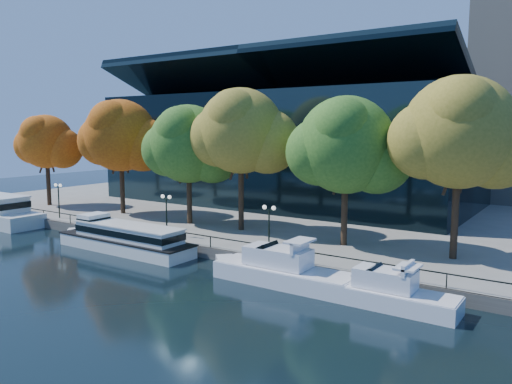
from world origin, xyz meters
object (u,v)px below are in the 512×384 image
Objects in this scene: tree_2 at (189,146)px; lamp_1 at (166,206)px; tree_4 at (347,147)px; tree_5 at (461,135)px; cruiser_near at (278,269)px; tree_3 at (242,133)px; tour_boat at (122,237)px; lamp_2 at (269,218)px; tree_0 at (47,143)px; cruiser_far at (385,291)px; tree_1 at (121,137)px; lamp_0 at (58,193)px.

lamp_1 is at bearing -68.96° from tree_2.
tree_2 is 0.98× the size of tree_4.
tree_5 is 27.05m from lamp_1.
cruiser_near is 0.83× the size of tree_3.
tour_boat is at bearing -120.67° from lamp_1.
tree_3 is at bearing 55.44° from lamp_1.
tree_4 is at bearing -1.48° from tree_3.
tree_3 is 12.03m from lamp_2.
tour_boat is 5.06m from lamp_1.
lamp_2 is (38.95, -5.23, -5.48)m from tree_0.
cruiser_far is (25.60, -0.48, -0.33)m from tour_boat.
tree_5 is (1.85, 10.92, 9.92)m from cruiser_far.
cruiser_far reaches higher than tour_boat.
cruiser_far is at bearing -15.96° from tree_1.
cruiser_far is 0.68× the size of tree_1.
tree_2 is at bearing 22.00° from lamp_0.
lamp_0 is at bearing 174.13° from cruiser_far.
tree_4 is at bearing 85.38° from cruiser_near.
lamp_2 is (-3.37, 3.94, 2.89)m from cruiser_near.
cruiser_near is 0.91× the size of tree_4.
tour_boat is at bearing -89.23° from tree_2.
tree_2 reaches higher than tree_0.
tree_4 is 34.34m from lamp_0.
lamp_2 is at bearing -7.65° from tree_0.
tree_5 reaches higher than tree_4.
cruiser_far is (8.21, -0.24, -0.10)m from cruiser_near.
tree_3 is (31.55, 1.19, 1.49)m from tree_0.
lamp_0 is at bearing -169.59° from tree_4.
tree_3 is 3.59× the size of lamp_2.
lamp_0 is (-42.54, -6.74, -6.93)m from tree_5.
cruiser_far is 14.87m from tree_5.
lamp_1 is (17.28, 0.00, 0.00)m from lamp_0.
tree_0 is 0.84× the size of tree_5.
tour_boat is 17.40m from cruiser_near.
tree_5 is at bearing 20.82° from tour_boat.
tree_1 is (-11.40, 10.10, 9.03)m from tour_boat.
lamp_0 is at bearing -163.53° from tree_3.
cruiser_near is at bearing -14.54° from lamp_1.
lamp_2 is at bearing 130.57° from cruiser_near.
tree_1 is 3.45× the size of lamp_1.
lamp_1 is (-23.41, 4.18, 2.99)m from cruiser_far.
lamp_1 is 1.00× the size of lamp_2.
tree_0 is 0.94× the size of tree_2.
cruiser_far is 52.10m from tree_0.
tour_boat is 25.61m from cruiser_far.
tree_3 reaches higher than cruiser_near.
tree_2 is at bearing -176.82° from tree_3.
tree_1 reaches higher than lamp_1.
tree_2 is 16.36m from lamp_2.
tree_1 is 16.33m from lamp_1.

